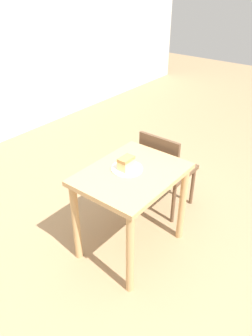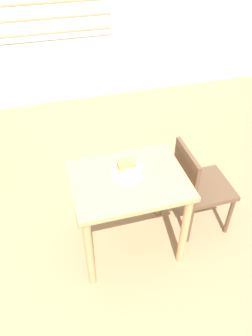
{
  "view_description": "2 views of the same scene",
  "coord_description": "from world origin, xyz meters",
  "px_view_note": "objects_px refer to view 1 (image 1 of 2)",
  "views": [
    {
      "loc": [
        -1.56,
        -0.96,
        2.11
      ],
      "look_at": [
        0.11,
        0.37,
        0.8
      ],
      "focal_mm": 35.0,
      "sensor_mm": 36.0,
      "label": 1
    },
    {
      "loc": [
        -0.36,
        -1.35,
        2.38
      ],
      "look_at": [
        0.13,
        0.39,
        0.82
      ],
      "focal_mm": 35.0,
      "sensor_mm": 36.0,
      "label": 2
    }
  ],
  "objects_px": {
    "dining_table_near": "(131,188)",
    "cake_slice": "(126,163)",
    "chair_near_window": "(165,168)",
    "plate": "(127,169)"
  },
  "relations": [
    {
      "from": "dining_table_near",
      "to": "cake_slice",
      "type": "relative_size",
      "value": 6.55
    },
    {
      "from": "dining_table_near",
      "to": "chair_near_window",
      "type": "distance_m",
      "value": 0.65
    },
    {
      "from": "chair_near_window",
      "to": "plate",
      "type": "xyz_separation_m",
      "value": [
        -0.62,
        -0.02,
        0.3
      ]
    },
    {
      "from": "dining_table_near",
      "to": "plate",
      "type": "distance_m",
      "value": 0.16
    },
    {
      "from": "dining_table_near",
      "to": "chair_near_window",
      "type": "xyz_separation_m",
      "value": [
        0.63,
        0.07,
        -0.15
      ]
    },
    {
      "from": "plate",
      "to": "chair_near_window",
      "type": "bearing_deg",
      "value": 1.99
    },
    {
      "from": "dining_table_near",
      "to": "cake_slice",
      "type": "xyz_separation_m",
      "value": [
        -0.0,
        0.05,
        0.21
      ]
    },
    {
      "from": "chair_near_window",
      "to": "cake_slice",
      "type": "relative_size",
      "value": 6.69
    },
    {
      "from": "dining_table_near",
      "to": "plate",
      "type": "relative_size",
      "value": 3.41
    },
    {
      "from": "dining_table_near",
      "to": "chair_near_window",
      "type": "relative_size",
      "value": 0.98
    }
  ]
}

